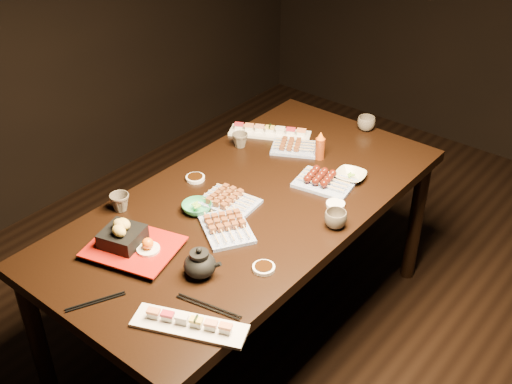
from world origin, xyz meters
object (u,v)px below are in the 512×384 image
(yakitori_plate_right, at_px, (226,224))
(sushi_platter_far, at_px, (270,130))
(dining_table, at_px, (249,270))
(edamame_bowl_green, at_px, (197,208))
(condiment_bottle, at_px, (320,145))
(yakitori_plate_center, at_px, (229,198))
(yakitori_plate_left, at_px, (295,144))
(teacup_far_right, at_px, (366,124))
(teacup_mid_right, at_px, (336,219))
(teapot, at_px, (200,262))
(tempura_tray, at_px, (132,239))
(teacup_far_left, at_px, (240,140))
(sushi_platter_near, at_px, (189,322))
(teacup_near_left, at_px, (120,202))
(edamame_bowl_cream, at_px, (351,176))

(yakitori_plate_right, bearing_deg, sushi_platter_far, 148.05)
(dining_table, distance_m, edamame_bowl_green, 0.45)
(sushi_platter_far, relative_size, condiment_bottle, 2.88)
(sushi_platter_far, height_order, yakitori_plate_center, yakitori_plate_center)
(yakitori_plate_center, height_order, edamame_bowl_green, yakitori_plate_center)
(yakitori_plate_left, bearing_deg, teacup_far_right, 39.04)
(teacup_mid_right, bearing_deg, teapot, -111.57)
(tempura_tray, bearing_deg, sushi_platter_far, 83.52)
(yakitori_plate_right, relative_size, tempura_tray, 0.73)
(yakitori_plate_left, xyz_separation_m, teacup_far_right, (0.16, 0.38, 0.01))
(edamame_bowl_green, height_order, teapot, teapot)
(condiment_bottle, bearing_deg, teacup_far_left, -157.38)
(teacup_far_left, bearing_deg, dining_table, -45.47)
(sushi_platter_near, xyz_separation_m, teacup_mid_right, (0.06, 0.75, 0.01))
(teacup_mid_right, bearing_deg, tempura_tray, -129.42)
(yakitori_plate_left, height_order, condiment_bottle, condiment_bottle)
(teacup_near_left, bearing_deg, teacup_far_right, 71.41)
(yakitori_plate_left, bearing_deg, yakitori_plate_center, -112.19)
(yakitori_plate_center, height_order, teacup_mid_right, teacup_mid_right)
(teapot, bearing_deg, condiment_bottle, 70.58)
(teacup_near_left, height_order, teacup_mid_right, teacup_near_left)
(yakitori_plate_center, relative_size, tempura_tray, 0.70)
(sushi_platter_near, xyz_separation_m, teacup_far_right, (-0.26, 1.52, 0.01))
(teacup_far_left, bearing_deg, teacup_near_left, -93.18)
(edamame_bowl_green, height_order, teacup_near_left, teacup_near_left)
(sushi_platter_near, height_order, teacup_far_right, teacup_far_right)
(teacup_far_right, bearing_deg, edamame_bowl_green, -99.00)
(yakitori_plate_left, bearing_deg, edamame_bowl_green, -118.92)
(tempura_tray, relative_size, teacup_mid_right, 3.65)
(teacup_far_left, distance_m, teacup_far_right, 0.64)
(yakitori_plate_left, xyz_separation_m, teapot, (0.27, -0.93, 0.03))
(sushi_platter_far, xyz_separation_m, yakitori_plate_right, (0.35, -0.72, 0.01))
(sushi_platter_near, height_order, teacup_far_left, teacup_far_left)
(teapot, bearing_deg, dining_table, 81.90)
(yakitori_plate_center, relative_size, yakitori_plate_left, 1.08)
(condiment_bottle, bearing_deg, sushi_platter_near, -76.21)
(yakitori_plate_left, relative_size, teacup_far_left, 2.83)
(edamame_bowl_green, bearing_deg, teacup_near_left, -142.90)
(sushi_platter_far, height_order, teacup_far_right, teacup_far_right)
(yakitori_plate_right, bearing_deg, yakitori_plate_center, 159.94)
(teacup_far_left, distance_m, condiment_bottle, 0.38)
(yakitori_plate_right, bearing_deg, tempura_tray, -87.90)
(sushi_platter_near, xyz_separation_m, yakitori_plate_right, (-0.25, 0.46, 0.01))
(yakitori_plate_left, relative_size, edamame_bowl_green, 1.75)
(dining_table, bearing_deg, yakitori_plate_right, -78.80)
(edamame_bowl_cream, xyz_separation_m, teapot, (-0.07, -0.87, 0.04))
(teacup_far_left, xyz_separation_m, teacup_far_right, (0.37, 0.52, -0.00))
(teapot, bearing_deg, teacup_far_right, 67.42)
(teacup_far_left, bearing_deg, tempura_tray, -76.53)
(dining_table, bearing_deg, edamame_bowl_cream, 54.78)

